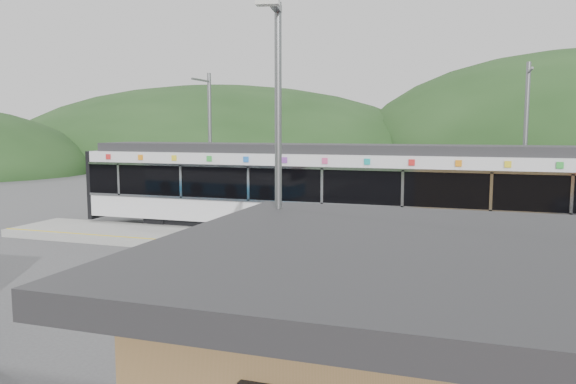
% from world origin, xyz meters
% --- Properties ---
extents(ground, '(120.00, 120.00, 0.00)m').
position_xyz_m(ground, '(0.00, 0.00, 0.00)').
color(ground, '#4C4C4F').
rests_on(ground, ground).
extents(hills, '(146.00, 149.00, 26.00)m').
position_xyz_m(hills, '(6.19, 5.29, 0.00)').
color(hills, '#1E3D19').
rests_on(hills, ground).
extents(platform, '(26.00, 3.20, 0.30)m').
position_xyz_m(platform, '(0.00, 3.30, 0.15)').
color(platform, '#9E9E99').
rests_on(platform, ground).
extents(yellow_line, '(26.00, 0.10, 0.01)m').
position_xyz_m(yellow_line, '(0.00, 2.00, 0.30)').
color(yellow_line, yellow).
rests_on(yellow_line, platform).
extents(train, '(20.44, 3.01, 3.74)m').
position_xyz_m(train, '(-0.79, 6.00, 2.06)').
color(train, black).
rests_on(train, ground).
extents(catenary_mast_west, '(0.18, 1.80, 7.00)m').
position_xyz_m(catenary_mast_west, '(-7.00, 8.56, 3.65)').
color(catenary_mast_west, slate).
rests_on(catenary_mast_west, ground).
extents(catenary_mast_east, '(0.18, 1.80, 7.00)m').
position_xyz_m(catenary_mast_east, '(7.00, 8.56, 3.65)').
color(catenary_mast_east, slate).
rests_on(catenary_mast_east, ground).
extents(station_shelter, '(9.20, 6.20, 3.00)m').
position_xyz_m(station_shelter, '(6.00, -9.01, 1.55)').
color(station_shelter, olive).
rests_on(station_shelter, ground).
extents(lamp_post, '(0.38, 1.15, 6.47)m').
position_xyz_m(lamp_post, '(1.95, -6.86, 3.85)').
color(lamp_post, slate).
rests_on(lamp_post, ground).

